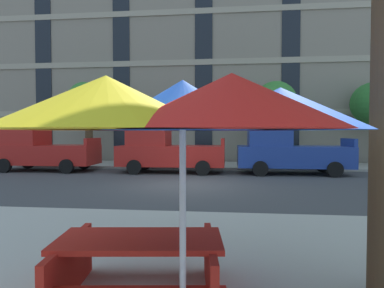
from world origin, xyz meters
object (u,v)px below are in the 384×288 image
Objects in this scene: patio_umbrella at (183,109)px; pickup_blue at (288,152)px; street_tree_middle at (273,108)px; pickup_red_midblock at (167,151)px; street_tree_left at (88,101)px; street_tree_right at (374,104)px; picnic_table at (140,263)px; pickup_red at (41,150)px.

pickup_blue is at bearing 75.96° from patio_umbrella.
street_tree_middle reaches higher than patio_umbrella.
pickup_red_midblock is 1.00× the size of pickup_blue.
street_tree_left is at bearing 148.30° from pickup_red_midblock.
street_tree_middle is 1.02× the size of street_tree_right.
street_tree_middle is 16.17m from patio_umbrella.
picnic_table is (-3.74, -12.13, -0.54)m from pickup_blue.
pickup_blue is 3.92m from street_tree_middle.
street_tree_middle is (10.90, -0.20, -0.49)m from street_tree_left.
street_tree_right is (11.03, 3.71, 2.49)m from pickup_red_midblock.
pickup_red is 6.43m from pickup_red_midblock.
street_tree_left is 16.48m from street_tree_right.
patio_umbrella is (-2.92, -15.86, -1.19)m from street_tree_middle.
pickup_red is 14.77m from picnic_table.
pickup_blue is 2.60× the size of picnic_table.
street_tree_middle is (-0.26, 3.16, 2.30)m from pickup_blue.
patio_umbrella reaches higher than pickup_red_midblock.
patio_umbrella is at bearing -100.42° from street_tree_middle.
street_tree_middle is at bearing 14.89° from pickup_red.
street_tree_right reaches higher than pickup_blue.
street_tree_right is 2.43× the size of picnic_table.
pickup_blue is at bearing 0.00° from pickup_red_midblock.
pickup_red_midblock and pickup_blue have the same top height.
pickup_blue is at bearing 0.00° from pickup_red.
picnic_table is (-9.05, -15.84, -3.03)m from street_tree_right.
pickup_red_midblock is 2.60× the size of picnic_table.
street_tree_right is (17.46, 3.71, 2.49)m from pickup_red.
pickup_red_midblock reaches higher than picnic_table.
picnic_table is (-0.56, 0.57, -1.65)m from patio_umbrella.
patio_umbrella is at bearing -63.58° from street_tree_left.
pickup_red is 12.14m from pickup_blue.
pickup_red is at bearing -165.11° from street_tree_middle.
pickup_red_midblock is at bearing 180.00° from pickup_blue.
street_tree_left is at bearing 73.66° from pickup_red.
patio_umbrella is 1.83m from picnic_table.
pickup_red is at bearing 125.22° from patio_umbrella.
picnic_table is at bearing -55.27° from pickup_red.
pickup_red_midblock is 1.07× the size of street_tree_right.
patio_umbrella is (2.54, -12.70, 1.11)m from pickup_red_midblock.
street_tree_right is (5.31, 3.71, 2.49)m from pickup_blue.
street_tree_right is 18.49m from picnic_table.
picnic_table is at bearing -107.12° from pickup_blue.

